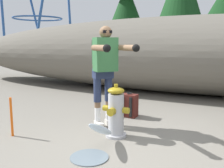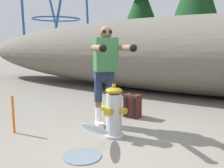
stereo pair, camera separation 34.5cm
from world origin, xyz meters
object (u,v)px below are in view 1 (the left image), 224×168
object	(u,v)px
fire_hydrant	(116,113)
spare_backpack	(129,106)
utility_worker	(105,64)
survey_stake	(11,117)

from	to	relation	value
fire_hydrant	spare_backpack	xyz separation A→B (m)	(-0.20, 1.08, -0.16)
fire_hydrant	utility_worker	distance (m)	0.83
utility_worker	survey_stake	bearing A→B (deg)	-95.85
utility_worker	spare_backpack	size ratio (longest dim) A/B	3.56
fire_hydrant	utility_worker	size ratio (longest dim) A/B	0.48
spare_backpack	survey_stake	distance (m)	2.13
spare_backpack	survey_stake	xyz separation A→B (m)	(-1.24, -1.73, 0.08)
survey_stake	utility_worker	bearing A→B (deg)	41.41
fire_hydrant	utility_worker	xyz separation A→B (m)	(-0.34, 0.32, 0.69)
fire_hydrant	spare_backpack	distance (m)	1.11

